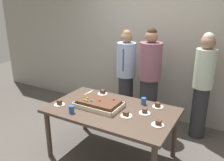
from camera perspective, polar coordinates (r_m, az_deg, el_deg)
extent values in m
plane|color=#4C4742|center=(3.62, -0.14, -17.59)|extent=(12.00, 12.00, 0.00)
cube|color=#9E998E|center=(4.42, 10.33, 10.10)|extent=(8.00, 0.12, 3.00)
cube|color=#47382D|center=(3.24, -0.15, -7.17)|extent=(1.71, 1.02, 0.04)
cylinder|color=#47382D|center=(3.54, -14.99, -12.32)|extent=(0.07, 0.07, 0.71)
cylinder|color=#47382D|center=(4.11, -6.64, -7.18)|extent=(0.07, 0.07, 0.71)
cylinder|color=#47382D|center=(3.53, 14.80, -12.48)|extent=(0.07, 0.07, 0.71)
cube|color=beige|center=(3.30, -3.22, -6.20)|extent=(0.63, 0.39, 0.01)
cube|color=beige|center=(3.14, -5.10, -6.95)|extent=(0.63, 0.01, 0.05)
cube|color=beige|center=(3.43, -1.51, -4.56)|extent=(0.63, 0.01, 0.05)
cube|color=beige|center=(3.45, -7.60, -4.60)|extent=(0.01, 0.39, 0.05)
cube|color=beige|center=(3.14, 1.60, -6.88)|extent=(0.01, 0.39, 0.05)
cube|color=#4C2D1E|center=(3.28, -3.23, -5.46)|extent=(0.56, 0.32, 0.08)
sphere|color=orange|center=(3.27, -6.56, -4.69)|extent=(0.03, 0.03, 0.03)
sphere|color=red|center=(3.24, -3.00, -4.77)|extent=(0.03, 0.03, 0.03)
sphere|color=red|center=(3.27, 0.37, -4.52)|extent=(0.03, 0.03, 0.03)
sphere|color=yellow|center=(3.25, -6.07, -4.83)|extent=(0.03, 0.03, 0.03)
sphere|color=green|center=(3.32, -5.90, -4.25)|extent=(0.03, 0.03, 0.03)
sphere|color=#2D84E0|center=(3.24, -4.99, -4.81)|extent=(0.03, 0.03, 0.03)
cylinder|color=white|center=(3.14, 7.81, -7.74)|extent=(0.15, 0.15, 0.01)
cube|color=#4C2D1E|center=(3.13, 7.87, -7.20)|extent=(0.05, 0.06, 0.06)
cylinder|color=white|center=(3.05, 3.45, -8.47)|extent=(0.15, 0.15, 0.01)
cube|color=#4C2D1E|center=(3.04, 3.35, -7.91)|extent=(0.07, 0.06, 0.05)
cylinder|color=white|center=(2.89, 10.88, -10.40)|extent=(0.15, 0.15, 0.01)
cube|color=#4C2D1E|center=(2.88, 11.11, -9.87)|extent=(0.06, 0.06, 0.06)
cylinder|color=white|center=(3.43, -12.49, -5.66)|extent=(0.15, 0.15, 0.01)
cube|color=#4C2D1E|center=(3.41, -12.48, -5.15)|extent=(0.06, 0.05, 0.06)
cylinder|color=white|center=(3.34, 10.93, -6.19)|extent=(0.15, 0.15, 0.01)
cube|color=#4C2D1E|center=(3.33, 10.90, -5.70)|extent=(0.06, 0.06, 0.06)
cylinder|color=white|center=(3.72, -2.29, -3.21)|extent=(0.15, 0.15, 0.01)
cube|color=#4C2D1E|center=(3.71, -2.22, -2.69)|extent=(0.06, 0.06, 0.06)
cylinder|color=#2D5199|center=(3.37, 7.57, -4.93)|extent=(0.07, 0.07, 0.10)
cylinder|color=#2D5199|center=(3.15, -9.68, -6.85)|extent=(0.07, 0.07, 0.10)
cube|color=silver|center=(3.78, -5.59, -2.95)|extent=(0.03, 0.20, 0.01)
cylinder|color=#28282D|center=(4.32, 3.26, -4.51)|extent=(0.26, 0.26, 0.88)
cylinder|color=#93ADCC|center=(4.08, 3.45, 4.99)|extent=(0.32, 0.32, 0.59)
cube|color=navy|center=(3.93, 2.67, 4.91)|extent=(0.04, 0.02, 0.38)
sphere|color=#8C664C|center=(4.01, 3.56, 10.26)|extent=(0.19, 0.19, 0.19)
sphere|color=olive|center=(4.00, 3.58, 11.01)|extent=(0.15, 0.15, 0.15)
cylinder|color=#28282D|center=(4.12, 8.64, -5.64)|extent=(0.29, 0.29, 0.91)
cylinder|color=#7A4C5B|center=(3.87, 9.19, 4.60)|extent=(0.37, 0.37, 0.60)
sphere|color=#8C664C|center=(3.80, 9.50, 10.37)|extent=(0.21, 0.21, 0.21)
sphere|color=black|center=(3.79, 9.55, 11.22)|extent=(0.16, 0.16, 0.16)
cylinder|color=#28282D|center=(4.11, 20.12, -7.16)|extent=(0.24, 0.24, 0.86)
cylinder|color=#B7C6B2|center=(3.86, 21.33, 2.65)|extent=(0.30, 0.30, 0.61)
sphere|color=#8C664C|center=(3.78, 22.05, 8.49)|extent=(0.22, 0.22, 0.22)
sphere|color=#B2A899|center=(3.77, 22.17, 9.39)|extent=(0.17, 0.17, 0.17)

